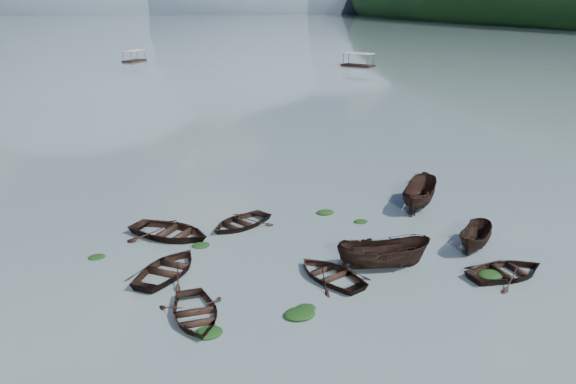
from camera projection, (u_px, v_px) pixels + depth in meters
name	position (u px, v px, depth m)	size (l,w,h in m)	color
ground_plane	(376.00, 327.00, 22.94)	(2400.00, 2400.00, 0.00)	slate
haze_mtn_b	(68.00, 13.00, 819.91)	(520.00, 520.00, 340.00)	#475666
haze_mtn_c	(204.00, 12.00, 876.57)	(520.00, 520.00, 260.00)	#475666
haze_mtn_d	(312.00, 12.00, 927.57)	(520.00, 520.00, 220.00)	#475666
rowboat_0	(195.00, 318.00, 23.63)	(2.87, 4.01, 0.83)	black
rowboat_1	(168.00, 274.00, 27.51)	(3.13, 4.38, 0.91)	black
rowboat_2	(382.00, 268.00, 28.12)	(1.76, 4.69, 1.81)	black
rowboat_3	(330.00, 278.00, 27.08)	(2.88, 4.04, 0.84)	black
rowboat_4	(507.00, 276.00, 27.29)	(2.96, 4.15, 0.86)	black
rowboat_5	(475.00, 248.00, 30.42)	(1.44, 3.82, 1.48)	black
rowboat_6	(170.00, 237.00, 31.88)	(3.52, 4.92, 1.02)	black
rowboat_7	(240.00, 226.00, 33.39)	(2.95, 4.14, 0.86)	black
rowboat_8	(418.00, 206.00, 36.64)	(1.87, 4.97, 1.92)	black
weed_clump_0	(208.00, 334.00, 22.48)	(1.18, 0.97, 0.26)	black
weed_clump_1	(305.00, 309.00, 24.32)	(0.92, 0.74, 0.20)	black
weed_clump_2	(300.00, 316.00, 23.79)	(1.37, 1.10, 0.30)	black
weed_clump_3	(361.00, 222.00, 33.98)	(0.86, 0.73, 0.19)	black
weed_clump_4	(491.00, 276.00, 27.28)	(1.28, 1.02, 0.27)	black
weed_clump_5	(97.00, 258.00, 29.24)	(0.90, 0.73, 0.19)	black
weed_clump_6	(201.00, 246.00, 30.63)	(0.99, 0.83, 0.21)	black
weed_clump_7	(325.00, 213.00, 35.43)	(1.13, 0.91, 0.25)	black
pontoon_centre	(135.00, 62.00, 127.90)	(2.58, 6.19, 2.37)	black
pontoon_right	(358.00, 66.00, 118.24)	(2.86, 6.86, 2.63)	black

